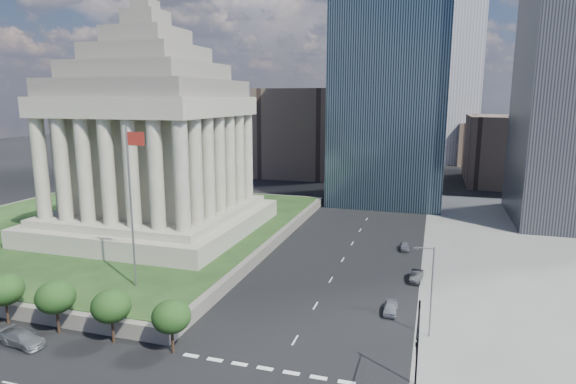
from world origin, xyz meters
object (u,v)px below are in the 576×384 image
at_px(flagpole, 132,199).
at_px(parked_sedan_near, 391,307).
at_px(suv_grey, 23,338).
at_px(parked_sedan_mid, 416,276).
at_px(war_memorial, 151,120).
at_px(parked_sedan_far, 405,246).
at_px(traffic_signal_ne, 417,340).
at_px(street_lamp_north, 430,287).

xyz_separation_m(flagpole, parked_sedan_near, (30.83, 5.70, -12.44)).
relative_size(suv_grey, parked_sedan_mid, 1.24).
distance_m(war_memorial, parked_sedan_near, 51.12).
height_order(parked_sedan_mid, parked_sedan_far, parked_sedan_mid).
height_order(flagpole, parked_sedan_near, flagpole).
height_order(traffic_signal_ne, suv_grey, traffic_signal_ne).
bearing_deg(traffic_signal_ne, flagpole, 163.29).
bearing_deg(war_memorial, parked_sedan_far, 9.08).
xyz_separation_m(street_lamp_north, parked_sedan_mid, (-1.83, 16.09, -4.96)).
relative_size(suv_grey, parked_sedan_near, 1.33).
bearing_deg(parked_sedan_far, flagpole, -141.22).
distance_m(parked_sedan_mid, parked_sedan_far, 14.00).
bearing_deg(suv_grey, war_memorial, 19.62).
bearing_deg(war_memorial, parked_sedan_near, -23.05).
relative_size(street_lamp_north, suv_grey, 1.89).
xyz_separation_m(war_memorial, parked_sedan_far, (43.00, 6.87, -20.76)).
xyz_separation_m(traffic_signal_ne, suv_grey, (-39.04, -2.97, -4.48)).
xyz_separation_m(street_lamp_north, parked_sedan_near, (-4.33, 4.70, -4.98)).
distance_m(flagpole, traffic_signal_ne, 36.69).
relative_size(flagpole, suv_grey, 3.79).
height_order(war_memorial, suv_grey, war_memorial).
bearing_deg(suv_grey, parked_sedan_mid, -43.09).
bearing_deg(parked_sedan_far, suv_grey, -135.09).
xyz_separation_m(war_memorial, parked_sedan_near, (43.00, -18.30, -20.72)).
distance_m(war_memorial, street_lamp_north, 54.92).
xyz_separation_m(traffic_signal_ne, parked_sedan_near, (-3.50, 16.01, -4.57)).
relative_size(flagpole, traffic_signal_ne, 2.50).
bearing_deg(parked_sedan_near, suv_grey, -153.45).
distance_m(traffic_signal_ne, parked_sedan_near, 17.01).
bearing_deg(parked_sedan_far, parked_sedan_near, -96.26).
bearing_deg(war_memorial, flagpole, -63.11).
bearing_deg(parked_sedan_near, parked_sedan_far, 88.45).
bearing_deg(parked_sedan_mid, flagpole, -148.20).
height_order(war_memorial, parked_sedan_near, war_memorial).
relative_size(flagpole, street_lamp_north, 2.00).
relative_size(street_lamp_north, parked_sedan_near, 2.51).
bearing_deg(parked_sedan_near, flagpole, -171.07).
xyz_separation_m(suv_grey, parked_sedan_near, (35.54, 18.98, -0.09)).
bearing_deg(suv_grey, street_lamp_north, -61.99).
relative_size(traffic_signal_ne, parked_sedan_far, 2.13).
distance_m(suv_grey, parked_sedan_near, 40.29).
bearing_deg(flagpole, parked_sedan_mid, 27.15).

